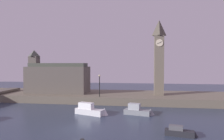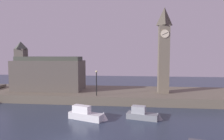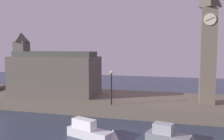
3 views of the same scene
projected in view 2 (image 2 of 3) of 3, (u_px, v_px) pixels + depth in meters
far_embankment at (104, 94)px, 39.02m from camera, size 70.00×12.00×1.50m
clock_tower at (164, 49)px, 36.17m from camera, size 2.08×2.13×15.44m
parliament_hall at (47, 73)px, 39.61m from camera, size 13.49×5.73×9.58m
streetlamp at (96, 80)px, 33.85m from camera, size 0.36×0.36×4.31m
boat_ferry_white at (88, 115)px, 26.14m from camera, size 5.58×2.85×1.95m
boat_cruiser_grey at (145, 115)px, 26.38m from camera, size 5.02×2.49×1.81m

